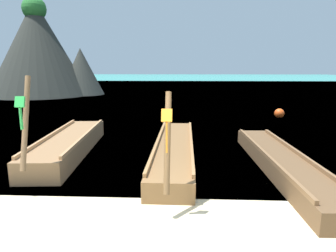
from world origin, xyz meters
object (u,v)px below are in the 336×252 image
at_px(longtail_boat_pink_ribbon, 282,163).
at_px(mooring_buoy_near, 279,113).
at_px(longtail_boat_green_ribbon, 69,145).
at_px(karst_rock, 42,50).
at_px(longtail_boat_orange_ribbon, 174,150).

height_order(longtail_boat_pink_ribbon, mooring_buoy_near, longtail_boat_pink_ribbon).
distance_m(longtail_boat_green_ribbon, karst_rock, 23.94).
bearing_deg(mooring_buoy_near, karst_rock, 145.83).
relative_size(longtail_boat_orange_ribbon, longtail_boat_pink_ribbon, 1.01).
distance_m(longtail_boat_orange_ribbon, longtail_boat_pink_ribbon, 3.25).
bearing_deg(karst_rock, longtail_boat_orange_ribbon, -56.52).
relative_size(longtail_boat_green_ribbon, longtail_boat_pink_ribbon, 0.87).
bearing_deg(longtail_boat_green_ribbon, longtail_boat_pink_ribbon, -12.52).
xyz_separation_m(longtail_boat_pink_ribbon, karst_rock, (-17.15, 22.52, 4.32)).
distance_m(longtail_boat_pink_ribbon, karst_rock, 28.63).
distance_m(longtail_boat_orange_ribbon, mooring_buoy_near, 9.74).
relative_size(longtail_boat_green_ribbon, longtail_boat_orange_ribbon, 0.85).
bearing_deg(mooring_buoy_near, longtail_boat_pink_ribbon, -107.25).
height_order(longtail_boat_green_ribbon, mooring_buoy_near, longtail_boat_green_ribbon).
height_order(longtail_boat_green_ribbon, longtail_boat_pink_ribbon, longtail_boat_green_ribbon).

